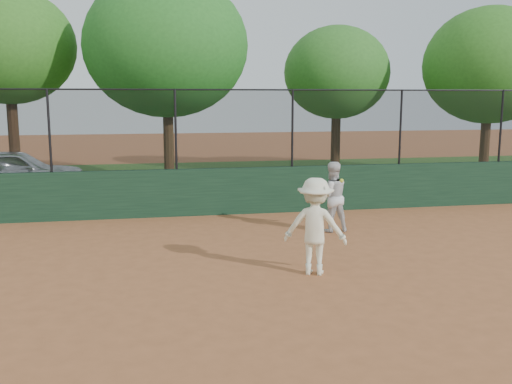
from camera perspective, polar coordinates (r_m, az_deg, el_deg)
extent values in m
plane|color=#A65E35|center=(8.97, -2.37, -10.04)|extent=(80.00, 80.00, 0.00)
cube|color=#1A3A24|center=(14.61, -5.93, -0.01)|extent=(26.00, 0.20, 1.20)
cube|color=#224816|center=(20.62, -7.40, 1.05)|extent=(36.00, 12.00, 0.01)
imported|color=silver|center=(19.12, -23.09, 1.87)|extent=(4.35, 2.05, 1.44)
imported|color=silver|center=(12.88, 7.56, -0.47)|extent=(0.81, 0.65, 1.58)
imported|color=white|center=(9.73, 5.94, -3.44)|extent=(1.23, 1.00, 1.66)
sphere|color=#CDDE31|center=(9.29, 8.56, 1.13)|extent=(0.06, 0.06, 0.06)
cube|color=black|center=(14.44, -6.04, 6.26)|extent=(26.00, 0.02, 2.00)
cylinder|color=black|center=(14.42, -6.11, 10.15)|extent=(26.00, 0.04, 0.04)
cylinder|color=black|center=(14.56, -19.97, 5.77)|extent=(0.06, 0.06, 2.00)
cylinder|color=black|center=(14.40, -8.04, 6.21)|extent=(0.06, 0.06, 2.00)
cylinder|color=black|center=(14.86, 3.66, 6.39)|extent=(0.06, 0.06, 2.00)
cylinder|color=black|center=(15.89, 14.25, 6.31)|extent=(0.06, 0.06, 2.00)
cylinder|color=black|center=(17.38, 23.29, 6.08)|extent=(0.06, 0.06, 2.00)
cylinder|color=#3F2716|center=(21.49, -23.02, 4.66)|extent=(0.36, 0.36, 2.95)
ellipsoid|color=#31681E|center=(21.50, -23.59, 13.24)|extent=(4.53, 4.11, 3.91)
cylinder|color=#4A311A|center=(19.71, -8.71, 4.36)|extent=(0.36, 0.36, 2.56)
ellipsoid|color=#246620|center=(19.70, -8.96, 14.22)|extent=(5.46, 4.97, 4.72)
cylinder|color=#3F2715|center=(22.65, 7.95, 4.76)|extent=(0.36, 0.36, 2.34)
ellipsoid|color=#2C6420|center=(22.60, 8.11, 11.75)|extent=(4.11, 3.74, 3.55)
cylinder|color=#4C301B|center=(22.94, 21.88, 4.11)|extent=(0.36, 0.36, 2.24)
ellipsoid|color=#2D661D|center=(22.89, 22.35, 11.62)|extent=(4.89, 4.44, 4.22)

